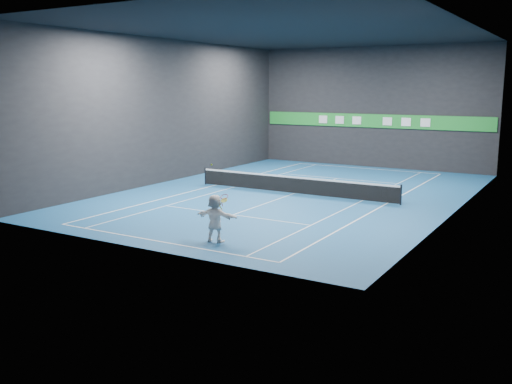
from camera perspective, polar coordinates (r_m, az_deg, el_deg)
The scene contains 20 objects.
ground at distance 32.72m, azimuth 3.79°, elevation -0.16°, with size 26.00×26.00×0.00m, color #185084.
ceiling at distance 32.29m, azimuth 3.99°, elevation 15.74°, with size 26.00×26.00×0.00m, color black.
wall_back at distance 44.18m, azimuth 11.61°, elevation 8.29°, with size 18.00×0.10×9.00m, color black.
wall_front at distance 21.43m, azimuth -12.11°, elevation 6.16°, with size 18.00×0.10×9.00m, color black.
wall_left at distance 37.13m, azimuth -8.72°, elevation 8.00°, with size 0.10×26.00×9.00m, color black.
wall_right at distance 29.26m, azimuth 19.93°, elevation 6.87°, with size 0.10×26.00×9.00m, color black.
baseline_near at distance 23.01m, azimuth -9.81°, elevation -4.86°, with size 10.98×0.08×0.01m, color white.
baseline_far at distance 43.52m, azimuth 10.91°, elevation 2.33°, with size 10.98×0.08×0.01m, color white.
sideline_doubles_left at distance 35.49m, azimuth -4.13°, elevation 0.68°, with size 0.08×23.78×0.01m, color white.
sideline_doubles_right at distance 30.68m, azimuth 12.97°, elevation -1.12°, with size 0.08×23.78×0.01m, color white.
sideline_singles_left at distance 34.74m, azimuth -2.26°, elevation 0.48°, with size 0.06×23.78×0.01m, color white.
sideline_singles_right at distance 31.11m, azimuth 10.55°, elevation -0.87°, with size 0.06×23.78×0.01m, color white.
service_line_near at distance 27.28m, azimuth -2.32°, elevation -2.29°, with size 8.23×0.06×0.01m, color white.
service_line_far at distance 38.45m, azimuth 8.12°, elevation 1.36°, with size 8.23×0.06×0.01m, color white.
center_service_line at distance 32.72m, azimuth 3.79°, elevation -0.16°, with size 0.06×12.80×0.01m, color white.
player at distance 22.41m, azimuth -4.11°, elevation -2.64°, with size 1.77×0.56×1.90m, color white.
tennis_ball at distance 22.29m, azimuth -4.47°, elevation 2.73°, with size 0.07×0.07×0.07m, color #C1F328.
tennis_net at distance 32.62m, azimuth 3.80°, elevation 0.77°, with size 12.50×0.10×1.07m.
sponsor_banner at distance 44.16m, azimuth 11.53°, elevation 6.99°, with size 17.64×0.11×1.00m.
tennis_racket at distance 22.07m, azimuth -3.24°, elevation -0.66°, with size 0.41×0.37×0.66m.
Camera 1 is at (14.51, -28.70, 6.03)m, focal length 40.00 mm.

